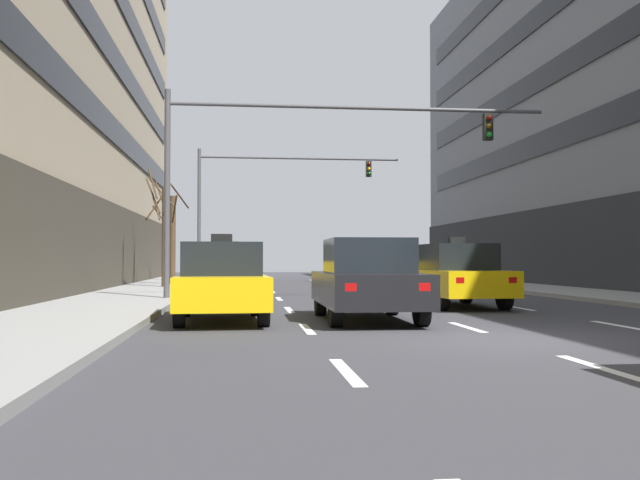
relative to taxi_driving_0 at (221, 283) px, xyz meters
The scene contains 33 objects.
ground_plane 6.06m from the taxi_driving_0, 38.89° to the right, with size 120.00×120.00×0.00m, color #38383D.
lane_stripe_l1_s3 7.01m from the taxi_driving_0, 76.51° to the right, with size 0.16×2.00×0.01m, color silver.
lane_stripe_l1_s4 2.53m from the taxi_driving_0, 47.45° to the right, with size 0.16×2.00×0.01m, color silver.
lane_stripe_l1_s5 3.70m from the taxi_driving_0, 63.30° to the left, with size 0.16×2.00×0.01m, color silver.
lane_stripe_l1_s6 8.43m from the taxi_driving_0, 78.83° to the left, with size 0.16×2.00×0.01m, color silver.
lane_stripe_l1_s7 13.35m from the taxi_driving_0, 83.00° to the left, with size 0.16×2.00×0.01m, color silver.
lane_stripe_l1_s8 18.32m from the taxi_driving_0, 84.91° to the left, with size 0.16×2.00×0.01m, color silver.
lane_stripe_l1_s9 23.30m from the taxi_driving_0, 86.00° to the left, with size 0.16×2.00×0.01m, color silver.
lane_stripe_l1_s10 28.29m from the taxi_driving_0, 86.71° to the left, with size 0.16×2.00×0.01m, color silver.
lane_stripe_l2_s3 8.27m from the taxi_driving_0, 55.38° to the right, with size 0.16×2.00×0.01m, color silver.
lane_stripe_l2_s4 5.06m from the taxi_driving_0, 20.74° to the right, with size 0.16×2.00×0.01m, color silver.
lane_stripe_l2_s5 5.74m from the taxi_driving_0, 34.65° to the left, with size 0.16×2.00×0.01m, color silver.
lane_stripe_l2_s6 9.50m from the taxi_driving_0, 60.41° to the left, with size 0.16×2.00×0.01m, color silver.
lane_stripe_l2_s7 14.05m from the taxi_driving_0, 70.54° to the left, with size 0.16×2.00×0.01m, color silver.
lane_stripe_l2_s8 18.84m from the taxi_driving_0, 75.62° to the left, with size 0.16×2.00×0.01m, color silver.
lane_stripe_l2_s9 23.71m from the taxi_driving_0, 78.62° to the left, with size 0.16×2.00×0.01m, color silver.
lane_stripe_l2_s10 28.63m from the taxi_driving_0, 80.60° to the left, with size 0.16×2.00×0.01m, color silver.
lane_stripe_l3_s4 7.96m from the taxi_driving_0, 12.91° to the right, with size 0.16×2.00×0.01m, color silver.
lane_stripe_l3_s5 8.41m from the taxi_driving_0, 22.69° to the left, with size 0.16×2.00×0.01m, color silver.
lane_stripe_l3_s6 11.32m from the taxi_driving_0, 46.82° to the left, with size 0.16×2.00×0.01m, color silver.
lane_stripe_l3_s7 15.34m from the taxi_driving_0, 59.72° to the left, with size 0.16×2.00×0.01m, color silver.
lane_stripe_l3_s8 19.82m from the taxi_driving_0, 67.04° to the left, with size 0.16×2.00×0.01m, color silver.
lane_stripe_l3_s9 24.49m from the taxi_driving_0, 71.61° to the left, with size 0.16×2.00×0.01m, color silver.
lane_stripe_l3_s10 29.28m from the taxi_driving_0, 74.70° to the left, with size 0.16×2.00×0.01m, color silver.
taxi_driving_0 is the anchor object (origin of this frame).
taxi_driving_1 17.01m from the taxi_driving_0, 68.59° to the left, with size 2.13×4.64×1.89m.
taxi_driving_2 7.28m from the taxi_driving_0, 31.82° to the left, with size 2.08×4.62×1.89m.
taxi_driving_3 21.81m from the taxi_driving_0, 90.02° to the left, with size 1.97×4.29×2.21m.
car_driving_5 3.04m from the taxi_driving_0, ahead, with size 1.95×4.60×1.72m.
traffic_signal_0 8.02m from the taxi_driving_0, 73.34° to the left, with size 11.85×0.35×6.29m.
traffic_signal_1 22.94m from the taxi_driving_0, 86.44° to the left, with size 10.68×0.35×6.96m.
street_tree_1 15.88m from the taxi_driving_0, 100.41° to the left, with size 1.85×1.85×5.03m.
street_tree_2 19.25m from the taxi_driving_0, 98.70° to the left, with size 1.38×1.69×5.01m.
Camera 1 is at (-4.24, -11.07, 1.29)m, focal length 39.68 mm.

